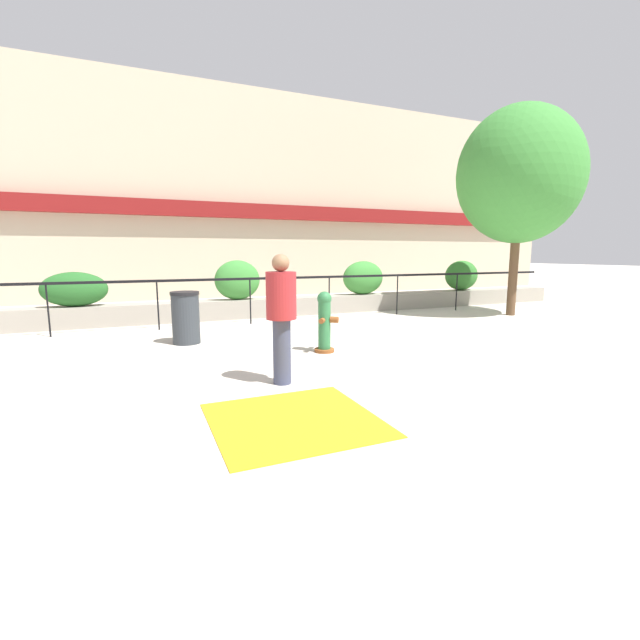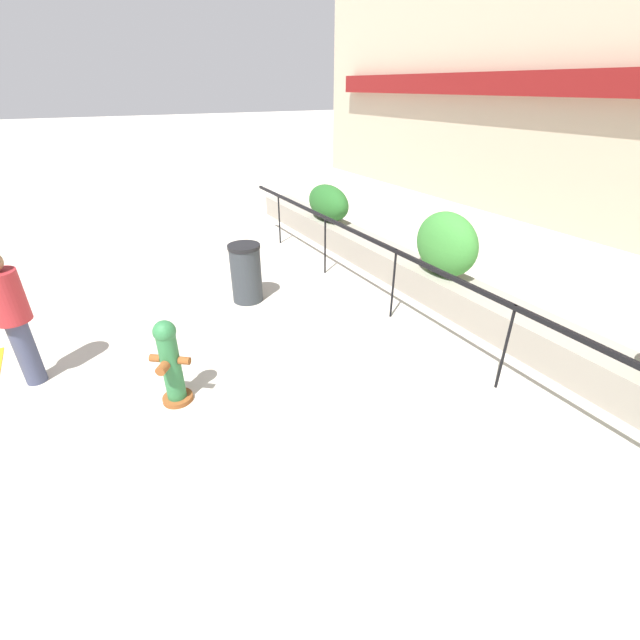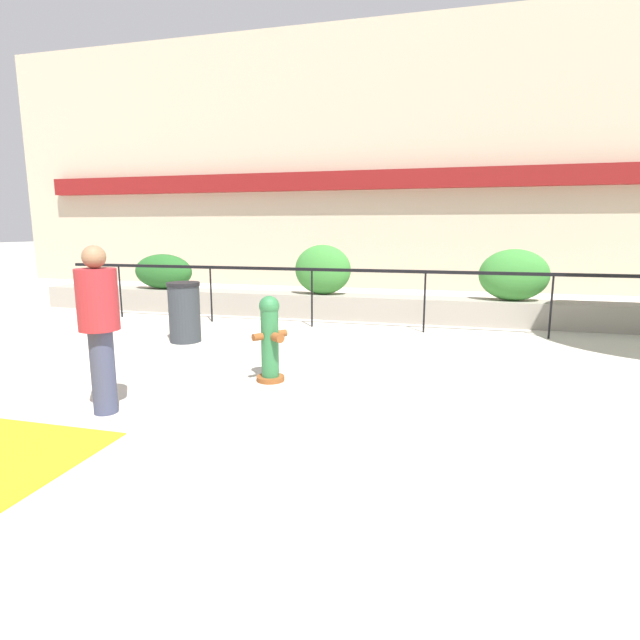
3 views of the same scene
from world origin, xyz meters
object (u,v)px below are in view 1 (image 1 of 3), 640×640
at_px(hedge_bush_0, 74,289).
at_px(hedge_bush_3, 461,275).
at_px(pedestrian, 281,311).
at_px(fire_hydrant, 325,321).
at_px(street_tree, 520,175).
at_px(hedge_bush_1, 237,280).
at_px(hedge_bush_2, 363,278).
at_px(trash_bin, 186,318).

xyz_separation_m(hedge_bush_0, hedge_bush_3, (11.47, 0.00, 0.09)).
relative_size(hedge_bush_3, pedestrian, 0.73).
bearing_deg(fire_hydrant, street_tree, 17.48).
relative_size(hedge_bush_1, street_tree, 0.22).
height_order(hedge_bush_0, hedge_bush_2, hedge_bush_2).
bearing_deg(fire_hydrant, hedge_bush_0, 133.17).
height_order(hedge_bush_0, trash_bin, hedge_bush_0).
bearing_deg(hedge_bush_1, street_tree, -19.20).
relative_size(street_tree, pedestrian, 3.27).
xyz_separation_m(hedge_bush_3, street_tree, (-0.40, -2.52, 2.82)).
relative_size(fire_hydrant, trash_bin, 1.07).
height_order(hedge_bush_3, pedestrian, pedestrian).
distance_m(hedge_bush_0, hedge_bush_1, 3.84).
bearing_deg(hedge_bush_3, hedge_bush_0, 180.00).
relative_size(hedge_bush_0, fire_hydrant, 1.33).
bearing_deg(fire_hydrant, hedge_bush_2, 54.29).
bearing_deg(hedge_bush_1, trash_bin, -119.84).
bearing_deg(trash_bin, fire_hydrant, -38.61).
xyz_separation_m(hedge_bush_1, fire_hydrant, (0.51, -4.63, -0.48)).
bearing_deg(trash_bin, hedge_bush_2, 27.79).
height_order(hedge_bush_0, hedge_bush_1, hedge_bush_1).
height_order(hedge_bush_2, street_tree, street_tree).
bearing_deg(street_tree, hedge_bush_0, 167.19).
xyz_separation_m(hedge_bush_0, hedge_bush_2, (7.68, 0.00, 0.10)).
bearing_deg(street_tree, hedge_bush_2, 143.41).
bearing_deg(hedge_bush_1, hedge_bush_0, 180.00).
bearing_deg(hedge_bush_2, trash_bin, -152.21).
distance_m(fire_hydrant, pedestrian, 2.00).
distance_m(hedge_bush_0, fire_hydrant, 6.36).
relative_size(hedge_bush_0, trash_bin, 1.42).
xyz_separation_m(hedge_bush_2, fire_hydrant, (-3.33, -4.63, -0.45)).
distance_m(hedge_bush_3, street_tree, 3.80).
distance_m(hedge_bush_1, trash_bin, 3.38).
bearing_deg(street_tree, trash_bin, -177.54).
xyz_separation_m(fire_hydrant, trash_bin, (-2.17, 1.73, -0.04)).
height_order(hedge_bush_3, fire_hydrant, hedge_bush_3).
height_order(pedestrian, trash_bin, pedestrian).
height_order(hedge_bush_3, street_tree, street_tree).
bearing_deg(hedge_bush_3, street_tree, -98.95).
distance_m(hedge_bush_1, pedestrian, 6.16).
relative_size(hedge_bush_2, hedge_bush_3, 1.04).
bearing_deg(pedestrian, hedge_bush_1, 82.82).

